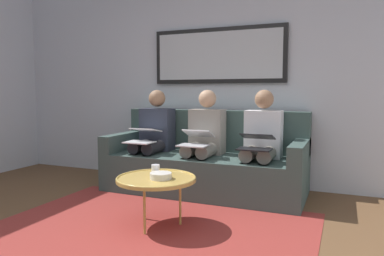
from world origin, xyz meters
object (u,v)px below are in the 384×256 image
(framed_mirror, at_px, (218,56))
(laptop_black, at_px, (256,142))
(person_middle, at_px, (204,138))
(laptop_white, at_px, (143,135))
(couch, at_px, (206,163))
(person_right, at_px, (153,135))
(cup, at_px, (156,170))
(person_left, at_px, (261,141))
(bowl, at_px, (161,176))
(laptop_silver, at_px, (196,139))
(coffee_table, at_px, (156,179))

(framed_mirror, height_order, laptop_black, framed_mirror)
(person_middle, xyz_separation_m, laptop_white, (0.64, 0.24, 0.03))
(couch, xyz_separation_m, person_right, (0.64, 0.07, 0.30))
(cup, height_order, laptop_white, laptop_white)
(framed_mirror, relative_size, laptop_black, 4.75)
(person_left, relative_size, person_middle, 1.00)
(couch, relative_size, laptop_black, 6.36)
(bowl, height_order, laptop_white, laptop_white)
(bowl, height_order, laptop_black, laptop_black)
(couch, bearing_deg, laptop_silver, 90.00)
(person_right, bearing_deg, coffee_table, 119.65)
(couch, bearing_deg, person_right, 6.13)
(laptop_black, distance_m, laptop_white, 1.28)
(bowl, xyz_separation_m, laptop_silver, (0.07, -0.93, 0.19))
(laptop_silver, bearing_deg, couch, -90.00)
(laptop_black, relative_size, laptop_silver, 0.93)
(coffee_table, relative_size, person_middle, 0.58)
(couch, xyz_separation_m, person_middle, (0.00, 0.07, 0.30))
(person_middle, bearing_deg, cup, 88.04)
(couch, distance_m, laptop_white, 0.78)
(laptop_silver, bearing_deg, person_right, -19.98)
(cup, relative_size, laptop_silver, 0.24)
(person_right, bearing_deg, person_left, 180.00)
(cup, distance_m, laptop_silver, 0.85)
(framed_mirror, height_order, laptop_white, framed_mirror)
(laptop_black, bearing_deg, laptop_white, -0.13)
(coffee_table, xyz_separation_m, person_left, (-0.63, -1.15, 0.21))
(bowl, height_order, person_left, person_left)
(couch, height_order, cup, couch)
(coffee_table, distance_m, person_middle, 1.17)
(framed_mirror, bearing_deg, laptop_silver, 90.00)
(couch, distance_m, person_left, 0.71)
(bowl, relative_size, person_left, 0.16)
(laptop_black, relative_size, person_middle, 0.30)
(coffee_table, height_order, laptop_white, laptop_white)
(coffee_table, height_order, laptop_black, laptop_black)
(cup, height_order, bowl, cup)
(couch, relative_size, person_middle, 1.93)
(couch, xyz_separation_m, framed_mirror, (0.00, -0.39, 1.24))
(bowl, bearing_deg, couch, -86.96)
(laptop_silver, bearing_deg, coffee_table, 90.88)
(coffee_table, distance_m, person_right, 1.34)
(bowl, bearing_deg, cup, -44.70)
(couch, distance_m, framed_mirror, 1.30)
(laptop_silver, bearing_deg, person_middle, -90.00)
(laptop_white, bearing_deg, person_left, -169.37)
(bowl, height_order, person_middle, person_middle)
(couch, distance_m, person_middle, 0.31)
(cup, xyz_separation_m, person_left, (-0.68, -1.07, 0.15))
(coffee_table, distance_m, laptop_silver, 0.94)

